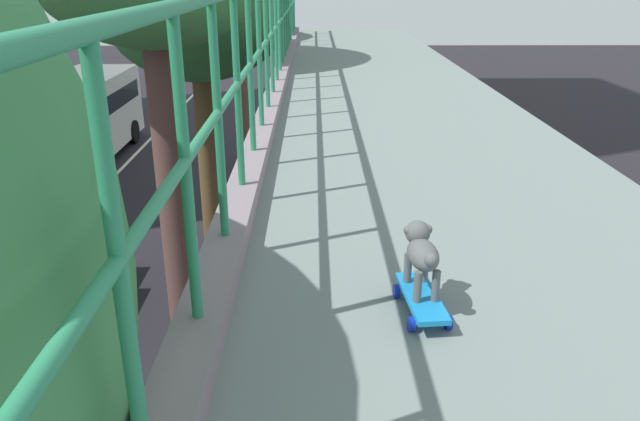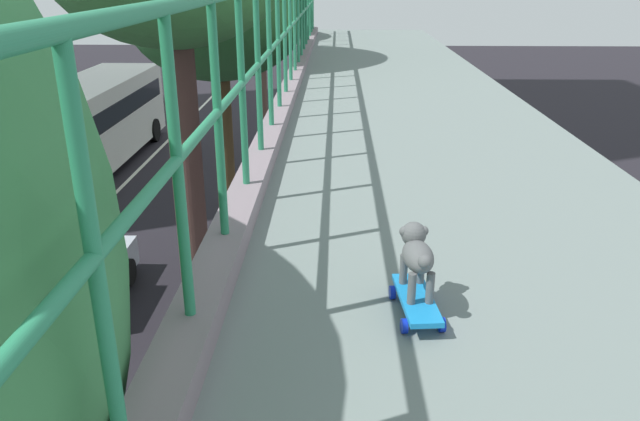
{
  "view_description": "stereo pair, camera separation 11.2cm",
  "coord_description": "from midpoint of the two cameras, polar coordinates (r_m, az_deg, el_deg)",
  "views": [
    {
      "loc": [
        0.22,
        -1.71,
        6.83
      ],
      "look_at": [
        0.25,
        1.32,
        5.63
      ],
      "focal_mm": 34.21,
      "sensor_mm": 36.0,
      "label": 1
    },
    {
      "loc": [
        0.33,
        -1.71,
        6.83
      ],
      "look_at": [
        0.25,
        1.32,
        5.63
      ],
      "focal_mm": 34.21,
      "sensor_mm": 36.0,
      "label": 2
    }
  ],
  "objects": [
    {
      "name": "green_railing",
      "position": [
        2.12,
        -13.27,
        -11.68
      ],
      "size": [
        0.2,
        27.89,
        1.33
      ],
      "color": "gray",
      "rests_on": "overpass_deck"
    },
    {
      "name": "car_silver_fifth",
      "position": [
        13.96,
        -22.13,
        -6.2
      ],
      "size": [
        1.78,
        3.88,
        1.51
      ],
      "color": "#ACB3C0",
      "rests_on": "ground"
    },
    {
      "name": "city_bus",
      "position": [
        23.95,
        -20.68,
        7.89
      ],
      "size": [
        2.72,
        10.65,
        3.07
      ],
      "color": "white",
      "rests_on": "ground"
    },
    {
      "name": "roadside_tree_far",
      "position": [
        14.55,
        -9.41,
        17.39
      ],
      "size": [
        4.04,
        4.04,
        7.39
      ],
      "color": "brown",
      "rests_on": "ground"
    },
    {
      "name": "toy_skateboard",
      "position": [
        2.74,
        10.16,
        -8.33
      ],
      "size": [
        0.21,
        0.45,
        0.09
      ],
      "color": "#1881CD",
      "rests_on": "overpass_deck"
    },
    {
      "name": "small_dog",
      "position": [
        2.7,
        10.22,
        -3.92
      ],
      "size": [
        0.15,
        0.34,
        0.29
      ],
      "color": "#57595B",
      "rests_on": "toy_skateboard"
    }
  ]
}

